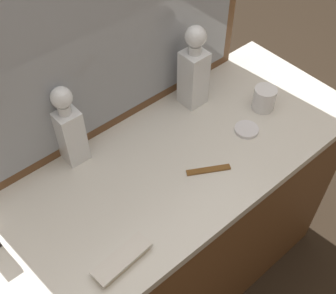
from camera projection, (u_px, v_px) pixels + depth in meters
The scene contains 9 objects.
ground_plane at pixel (168, 281), 1.99m from camera, with size 6.00×6.00×0.00m, color #2D2319.
dresser at pixel (168, 233), 1.67m from camera, with size 1.41×0.55×0.86m.
dresser_mirror at pixel (108, 28), 1.21m from camera, with size 1.06×0.03×0.74m.
crystal_decanter_front at pixel (194, 74), 1.46m from camera, with size 0.08×0.08×0.31m.
crystal_decanter_rear at pixel (70, 132), 1.29m from camera, with size 0.07×0.07×0.28m.
crystal_tumbler_rear at pixel (264, 99), 1.50m from camera, with size 0.08×0.08×0.08m.
silver_brush_front at pixel (122, 260), 1.12m from camera, with size 0.17×0.07×0.02m.
porcelain_dish at pixel (246, 130), 1.44m from camera, with size 0.08×0.08×0.01m.
tortoiseshell_comb at pixel (208, 170), 1.33m from camera, with size 0.13×0.09×0.01m.
Camera 1 is at (-0.56, -0.65, 1.90)m, focal length 45.80 mm.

